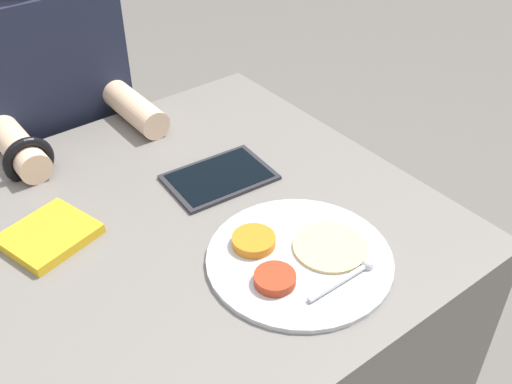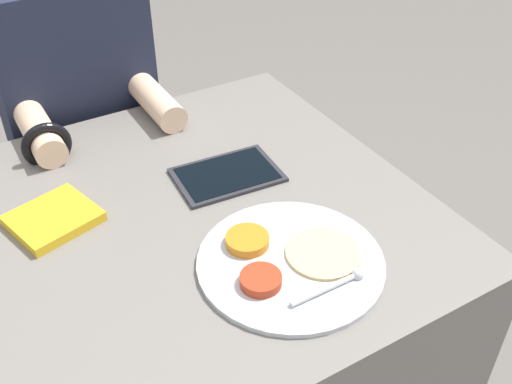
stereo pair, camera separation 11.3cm
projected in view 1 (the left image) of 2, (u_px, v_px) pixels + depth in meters
dining_table at (169, 352)px, 1.34m from camera, size 1.07×0.90×0.70m
thali_tray at (297, 258)px, 1.07m from camera, size 0.33×0.33×0.03m
red_notebook at (49, 236)px, 1.11m from camera, size 0.18×0.17×0.02m
tablet_device at (219, 177)px, 1.27m from camera, size 0.23×0.16×0.01m
person_diner at (61, 155)px, 1.60m from camera, size 0.39×0.42×1.19m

